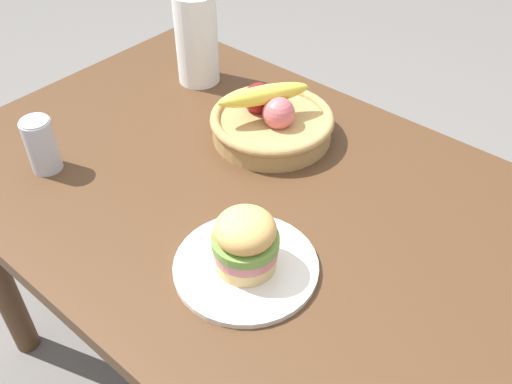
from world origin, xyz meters
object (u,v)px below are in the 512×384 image
object	(u,v)px
sandwich	(245,241)
soda_can	(41,145)
paper_towel_roll	(197,39)
fruit_basket	(271,121)
plate	(246,266)

from	to	relation	value
sandwich	soda_can	distance (m)	0.53
soda_can	paper_towel_roll	size ratio (longest dim) A/B	0.53
sandwich	soda_can	world-z (taller)	sandwich
fruit_basket	paper_towel_roll	xyz separation A→B (m)	(-0.31, 0.08, 0.08)
plate	sandwich	xyz separation A→B (m)	(-0.00, 0.00, 0.07)
soda_can	fruit_basket	world-z (taller)	fruit_basket
soda_can	fruit_basket	xyz separation A→B (m)	(0.30, 0.42, -0.02)
soda_can	plate	bearing A→B (deg)	7.06
soda_can	paper_towel_roll	xyz separation A→B (m)	(-0.02, 0.49, 0.06)
paper_towel_roll	sandwich	bearing A→B (deg)	-38.08
soda_can	fruit_basket	size ratio (longest dim) A/B	0.43
plate	paper_towel_roll	world-z (taller)	paper_towel_roll
soda_can	fruit_basket	distance (m)	0.51
fruit_basket	paper_towel_roll	world-z (taller)	paper_towel_roll
soda_can	paper_towel_roll	bearing A→B (deg)	91.88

